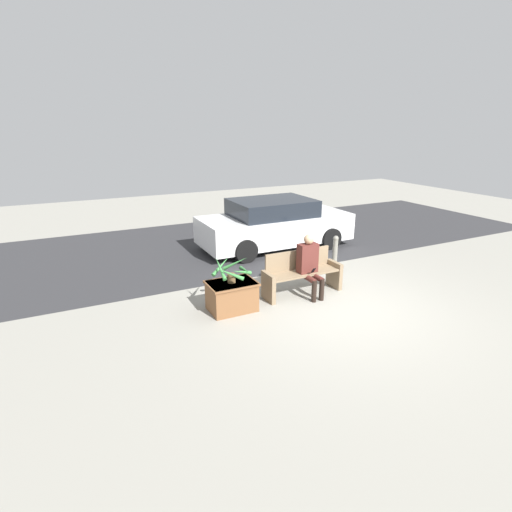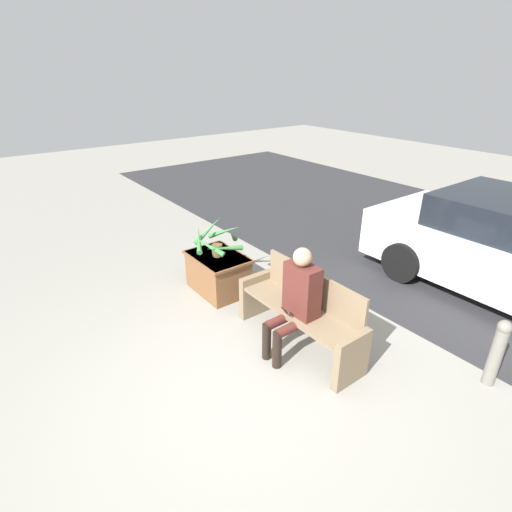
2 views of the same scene
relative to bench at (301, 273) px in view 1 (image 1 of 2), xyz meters
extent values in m
plane|color=gray|center=(0.30, -1.02, -0.44)|extent=(30.00, 30.00, 0.00)
cube|color=#2D2D30|center=(0.30, 4.26, -0.44)|extent=(20.00, 6.00, 0.01)
cube|color=#7A664C|center=(-0.82, -0.05, -0.15)|extent=(0.09, 0.48, 0.59)
cube|color=#7A664C|center=(0.82, -0.05, -0.15)|extent=(0.09, 0.48, 0.59)
cube|color=#7A664C|center=(0.00, -0.05, 0.03)|extent=(1.55, 0.44, 0.04)
cube|color=#7A664C|center=(0.00, 0.17, 0.26)|extent=(1.55, 0.04, 0.42)
cube|color=#51231E|center=(0.07, -0.09, 0.35)|extent=(0.41, 0.22, 0.61)
sphere|color=tan|center=(0.07, -0.11, 0.76)|extent=(0.21, 0.21, 0.21)
cylinder|color=#51231E|center=(-0.02, -0.30, -0.01)|extent=(0.11, 0.42, 0.11)
cylinder|color=#51231E|center=(0.17, -0.30, -0.01)|extent=(0.11, 0.42, 0.11)
cylinder|color=black|center=(-0.02, -0.51, -0.21)|extent=(0.10, 0.10, 0.46)
cylinder|color=black|center=(0.17, -0.51, -0.21)|extent=(0.10, 0.10, 0.46)
cube|color=black|center=(0.07, -0.32, 0.16)|extent=(0.07, 0.09, 0.12)
cube|color=brown|center=(-1.65, -0.12, -0.15)|extent=(0.87, 0.62, 0.57)
cube|color=brown|center=(-1.65, -0.12, 0.11)|extent=(0.92, 0.67, 0.04)
cylinder|color=brown|center=(-1.65, -0.12, 0.22)|extent=(0.15, 0.15, 0.17)
cone|color=#387F3D|center=(-1.39, -0.16, 0.35)|extent=(0.15, 0.55, 0.17)
cone|color=#387F3D|center=(-1.50, 0.05, 0.44)|extent=(0.43, 0.39, 0.33)
cone|color=#387F3D|center=(-1.78, 0.09, 0.42)|extent=(0.49, 0.33, 0.29)
cone|color=#387F3D|center=(-1.87, -0.13, 0.46)|extent=(0.08, 0.49, 0.37)
cone|color=#387F3D|center=(-1.77, -0.34, 0.40)|extent=(0.50, 0.32, 0.27)
cone|color=#387F3D|center=(-1.53, -0.34, 0.40)|extent=(0.50, 0.31, 0.26)
cube|color=silver|center=(1.14, 3.20, 0.14)|extent=(4.35, 1.80, 0.75)
cube|color=black|center=(1.03, 3.20, 0.74)|extent=(2.26, 1.66, 0.46)
cylinder|color=black|center=(2.49, 2.30, -0.13)|extent=(0.62, 0.18, 0.62)
cylinder|color=black|center=(2.49, 4.10, -0.13)|extent=(0.62, 0.18, 0.62)
cylinder|color=black|center=(-0.21, 2.30, -0.13)|extent=(0.62, 0.18, 0.62)
cylinder|color=black|center=(-0.21, 4.10, -0.13)|extent=(0.62, 0.18, 0.62)
cylinder|color=slate|center=(1.72, 1.11, -0.10)|extent=(0.13, 0.13, 0.68)
sphere|color=slate|center=(1.72, 1.11, 0.27)|extent=(0.14, 0.14, 0.14)
camera|label=1|loc=(-4.37, -6.63, 2.96)|focal=28.00mm
camera|label=2|loc=(2.83, -2.82, 2.59)|focal=28.00mm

